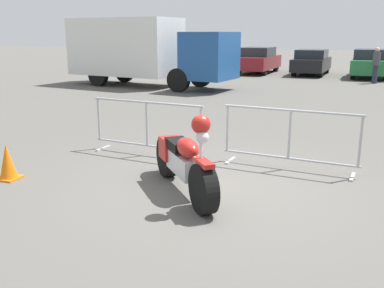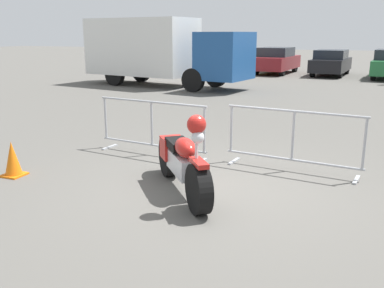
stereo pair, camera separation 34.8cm
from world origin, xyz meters
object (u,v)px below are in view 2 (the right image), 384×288
object	(u,v)px
crowd_barrier_near	(152,127)
parked_car_black	(331,63)
crowd_barrier_far	(293,140)
motorcycle	(182,160)
parked_car_yellow	(223,60)
box_truck	(158,49)
parked_car_maroon	(276,60)
traffic_cone	(13,159)
parked_car_blue	(133,58)
parked_car_red	(179,59)

from	to	relation	value
crowd_barrier_near	parked_car_black	size ratio (longest dim) A/B	0.55
crowd_barrier_far	motorcycle	bearing A→B (deg)	-129.24
motorcycle	parked_car_yellow	bearing A→B (deg)	157.23
box_truck	parked_car_yellow	xyz separation A→B (m)	(0.61, 7.66, -0.90)
parked_car_maroon	traffic_cone	xyz separation A→B (m)	(-0.28, -20.62, -0.48)
parked_car_blue	parked_car_red	size ratio (longest dim) A/B	0.97
parked_car_maroon	parked_car_black	distance (m)	3.13
crowd_barrier_far	parked_car_red	size ratio (longest dim) A/B	0.54
parked_car_yellow	parked_car_black	world-z (taller)	parked_car_yellow
parked_car_red	parked_car_black	world-z (taller)	parked_car_red
parked_car_yellow	traffic_cone	size ratio (longest dim) A/B	7.44
box_truck	parked_car_maroon	distance (m)	9.10
box_truck	parked_car_red	distance (m)	8.49
motorcycle	parked_car_red	distance (m)	21.95
crowd_barrier_near	box_truck	size ratio (longest dim) A/B	0.30
motorcycle	parked_car_maroon	world-z (taller)	parked_car_maroon
crowd_barrier_near	traffic_cone	xyz separation A→B (m)	(-1.56, -2.02, -0.27)
parked_car_maroon	parked_car_black	size ratio (longest dim) A/B	1.06
parked_car_maroon	traffic_cone	world-z (taller)	parked_car_maroon
motorcycle	parked_car_blue	bearing A→B (deg)	172.33
motorcycle	traffic_cone	distance (m)	2.95
parked_car_black	traffic_cone	world-z (taller)	parked_car_black
crowd_barrier_far	parked_car_maroon	xyz separation A→B (m)	(-3.99, 18.60, 0.22)
parked_car_maroon	parked_car_black	bearing A→B (deg)	-88.43
crowd_barrier_far	parked_car_maroon	world-z (taller)	parked_car_maroon
box_truck	parked_car_maroon	world-z (taller)	box_truck
motorcycle	crowd_barrier_far	size ratio (longest dim) A/B	0.80
parked_car_blue	parked_car_maroon	distance (m)	9.39
traffic_cone	parked_car_yellow	bearing A→B (deg)	98.09
motorcycle	crowd_barrier_near	xyz separation A→B (m)	(-1.35, 1.66, 0.06)
parked_car_red	parked_car_yellow	xyz separation A→B (m)	(3.12, -0.41, -0.00)
crowd_barrier_far	parked_car_yellow	distance (m)	19.36
motorcycle	parked_car_maroon	bearing A→B (deg)	148.32
motorcycle	traffic_cone	world-z (taller)	motorcycle
parked_car_blue	parked_car_maroon	xyz separation A→B (m)	(9.37, 0.60, 0.06)
crowd_barrier_far	parked_car_yellow	bearing A→B (deg)	111.56
crowd_barrier_near	box_truck	world-z (taller)	box_truck
parked_car_black	crowd_barrier_far	bearing A→B (deg)	-172.59
parked_car_red	traffic_cone	xyz separation A→B (m)	(5.97, -20.44, -0.45)
crowd_barrier_near	parked_car_maroon	bearing A→B (deg)	93.95
box_truck	traffic_cone	xyz separation A→B (m)	(3.45, -12.37, -1.35)
parked_car_blue	parked_car_black	xyz separation A→B (m)	(12.50, 0.43, 0.01)
crowd_barrier_near	parked_car_black	world-z (taller)	parked_car_black
motorcycle	parked_car_red	xyz separation A→B (m)	(-8.89, 20.07, 0.24)
crowd_barrier_far	box_truck	size ratio (longest dim) A/B	0.30
parked_car_red	parked_car_maroon	bearing A→B (deg)	-83.56
parked_car_yellow	traffic_cone	bearing A→B (deg)	-167.20
crowd_barrier_far	parked_car_red	distance (m)	21.07
crowd_barrier_far	parked_car_black	bearing A→B (deg)	92.69
parked_car_black	traffic_cone	size ratio (longest dim) A/B	7.38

